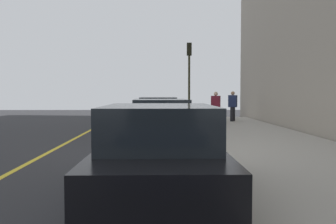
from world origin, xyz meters
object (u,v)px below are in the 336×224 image
at_px(parked_car_silver, 159,114).
at_px(pedestrian_burgundy_coat, 216,106).
at_px(traffic_light_pole, 189,68).
at_px(parked_car_black, 160,154).
at_px(pedestrian_navy_coat, 233,105).
at_px(rolling_suitcase, 217,117).
at_px(parked_car_white, 160,124).

height_order(parked_car_silver, pedestrian_burgundy_coat, pedestrian_burgundy_coat).
bearing_deg(pedestrian_burgundy_coat, traffic_light_pole, 31.80).
distance_m(parked_car_black, traffic_light_pole, 15.93).
height_order(pedestrian_navy_coat, pedestrian_burgundy_coat, pedestrian_navy_coat).
bearing_deg(traffic_light_pole, pedestrian_burgundy_coat, -148.20).
bearing_deg(rolling_suitcase, traffic_light_pole, 40.54).
bearing_deg(pedestrian_navy_coat, rolling_suitcase, 138.35).
distance_m(parked_car_black, parked_car_silver, 11.56).
bearing_deg(pedestrian_burgundy_coat, parked_car_silver, 126.37).
bearing_deg(rolling_suitcase, parked_car_black, 168.05).
xyz_separation_m(pedestrian_navy_coat, rolling_suitcase, (-1.17, 1.04, -0.59)).
bearing_deg(pedestrian_navy_coat, parked_car_white, 156.98).
xyz_separation_m(parked_car_black, traffic_light_pole, (15.67, -1.63, 2.33)).
xyz_separation_m(traffic_light_pole, rolling_suitcase, (-1.58, -1.35, -2.65)).
height_order(pedestrian_burgundy_coat, rolling_suitcase, pedestrian_burgundy_coat).
bearing_deg(parked_car_silver, pedestrian_navy_coat, -47.81).
xyz_separation_m(parked_car_black, parked_car_silver, (11.56, 0.06, -0.00)).
relative_size(parked_car_white, traffic_light_pole, 1.10).
bearing_deg(pedestrian_navy_coat, pedestrian_burgundy_coat, 143.06).
bearing_deg(traffic_light_pole, parked_car_white, 170.66).
relative_size(parked_car_black, parked_car_silver, 1.01).
bearing_deg(parked_car_white, rolling_suitcase, -19.77).
bearing_deg(rolling_suitcase, parked_car_silver, 129.76).
distance_m(parked_car_silver, pedestrian_navy_coat, 5.51).
bearing_deg(parked_car_silver, pedestrian_burgundy_coat, -53.63).
relative_size(pedestrian_navy_coat, pedestrian_burgundy_coat, 1.02).
bearing_deg(parked_car_white, parked_car_black, 179.91).
height_order(pedestrian_navy_coat, rolling_suitcase, pedestrian_navy_coat).
height_order(parked_car_black, parked_car_silver, same).
xyz_separation_m(pedestrian_navy_coat, traffic_light_pole, (0.41, 2.39, 2.06)).
distance_m(parked_car_black, pedestrian_navy_coat, 15.78).
relative_size(parked_car_silver, pedestrian_navy_coat, 2.83).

